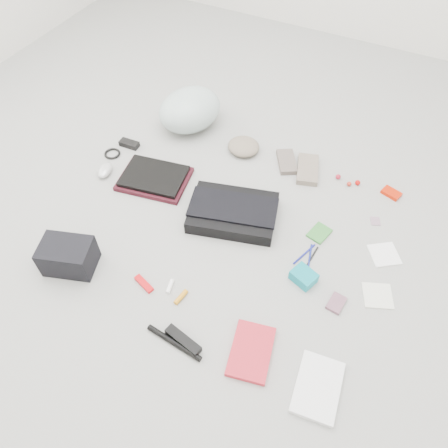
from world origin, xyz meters
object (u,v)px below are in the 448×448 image
at_px(laptop, 154,176).
at_px(book_red, 251,351).
at_px(camera_bag, 68,256).
at_px(accordion_wallet, 304,277).
at_px(bike_helmet, 190,110).
at_px(messenger_bag, 233,213).

relative_size(laptop, book_red, 1.37).
relative_size(camera_bag, accordion_wallet, 2.14).
distance_m(bike_helmet, camera_bag, 1.08).
xyz_separation_m(messenger_bag, accordion_wallet, (0.42, -0.18, -0.01)).
bearing_deg(bike_helmet, book_red, -29.09).
relative_size(bike_helmet, book_red, 1.63).
distance_m(bike_helmet, accordion_wallet, 1.17).
xyz_separation_m(messenger_bag, laptop, (-0.47, 0.04, 0.00)).
bearing_deg(laptop, messenger_bag, -14.60).
height_order(messenger_bag, book_red, messenger_bag).
height_order(bike_helmet, book_red, bike_helmet).
xyz_separation_m(camera_bag, accordion_wallet, (0.93, 0.38, -0.04)).
height_order(camera_bag, accordion_wallet, camera_bag).
bearing_deg(laptop, book_red, -46.63).
xyz_separation_m(bike_helmet, camera_bag, (0.01, -1.08, -0.04)).
bearing_deg(messenger_bag, laptop, 160.18).
relative_size(laptop, accordion_wallet, 3.10).
height_order(bike_helmet, accordion_wallet, bike_helmet).
bearing_deg(laptop, camera_bag, -103.95).
relative_size(book_red, accordion_wallet, 2.26).
distance_m(messenger_bag, camera_bag, 0.76).
bearing_deg(messenger_bag, camera_bag, -147.14).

